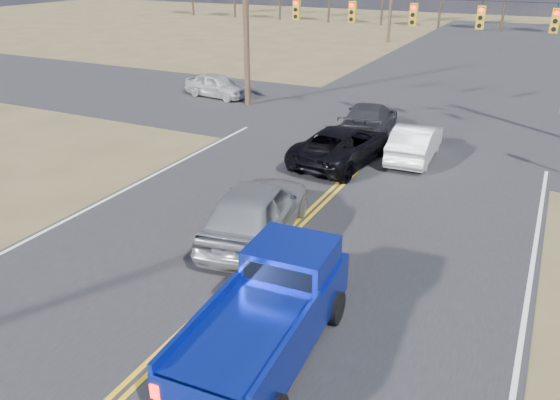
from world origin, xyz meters
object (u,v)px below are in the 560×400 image
at_px(silver_suv, 256,210).
at_px(pickup_truck, 269,314).
at_px(black_suv, 343,145).
at_px(dgrey_car_queue, 369,119).
at_px(cross_car_west, 217,85).
at_px(white_car_queue, 415,142).

bearing_deg(silver_suv, pickup_truck, 112.37).
distance_m(pickup_truck, black_suv, 12.12).
bearing_deg(silver_suv, black_suv, -99.55).
distance_m(dgrey_car_queue, cross_car_west, 11.09).
xyz_separation_m(pickup_truck, white_car_queue, (-0.27, 13.57, -0.23)).
distance_m(white_car_queue, dgrey_car_queue, 3.59).
xyz_separation_m(pickup_truck, black_suv, (-2.80, 11.79, -0.21)).
bearing_deg(white_car_queue, silver_suv, 71.91).
bearing_deg(black_suv, dgrey_car_queue, -80.24).
bearing_deg(cross_car_west, silver_suv, -135.91).
height_order(silver_suv, black_suv, silver_suv).
bearing_deg(silver_suv, cross_car_west, -63.27).
height_order(dgrey_car_queue, cross_car_west, dgrey_car_queue).
xyz_separation_m(pickup_truck, cross_car_west, (-13.61, 19.22, -0.27)).
bearing_deg(cross_car_west, white_car_queue, -105.12).
height_order(pickup_truck, dgrey_car_queue, pickup_truck).
bearing_deg(white_car_queue, black_suv, 32.69).
xyz_separation_m(black_suv, white_car_queue, (2.53, 1.78, -0.02)).
relative_size(silver_suv, white_car_queue, 1.18).
bearing_deg(white_car_queue, dgrey_car_queue, -42.11).
relative_size(black_suv, cross_car_west, 1.33).
bearing_deg(dgrey_car_queue, black_suv, 85.40).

